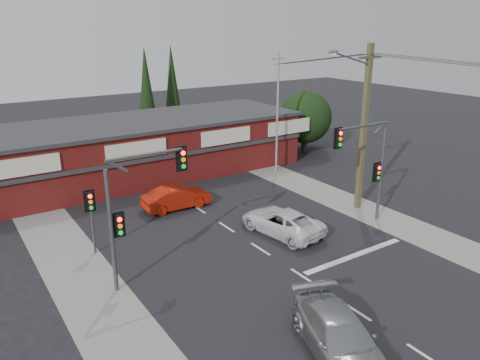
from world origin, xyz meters
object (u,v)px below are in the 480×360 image
white_suv (282,222)px  shop_building (130,149)px  red_sedan (176,198)px  utility_pole (363,123)px  silver_suv (340,337)px

white_suv → shop_building: size_ratio=0.18×
red_sedan → utility_pole: 12.21m
red_sedan → shop_building: 7.95m
white_suv → utility_pole: bearing=174.9°
red_sedan → utility_pole: utility_pole is taller
white_suv → shop_building: shop_building is taller
white_suv → utility_pole: (6.23, 0.36, 4.70)m
white_suv → silver_suv: bearing=54.5°
silver_suv → utility_pole: utility_pole is taller
silver_suv → shop_building: shop_building is taller
utility_pole → red_sedan: bearing=146.8°
white_suv → utility_pole: utility_pole is taller
white_suv → red_sedan: red_sedan is taller
white_suv → red_sedan: (-3.20, 6.53, 0.02)m
white_suv → silver_suv: 10.17m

